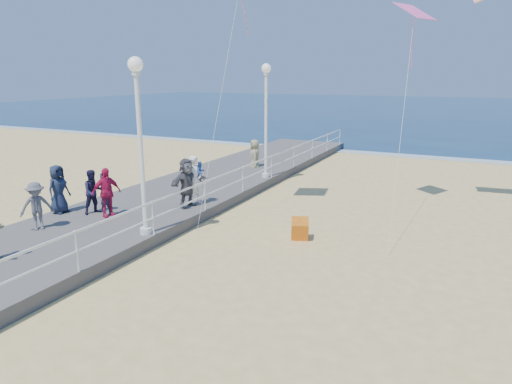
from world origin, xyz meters
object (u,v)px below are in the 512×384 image
at_px(spectator_2, 37,206).
at_px(beach_walker_c, 255,157).
at_px(woman_holding_toddler, 195,180).
at_px(toddler_held, 200,172).
at_px(spectator_5, 187,183).
at_px(spectator_0, 106,195).
at_px(box_kite, 300,231).
at_px(lamp_post_far, 266,109).
at_px(spectator_3, 106,193).
at_px(spectator_7, 94,192).
at_px(lamp_post_mid, 139,129).
at_px(spectator_4, 58,189).

height_order(spectator_2, beach_walker_c, spectator_2).
height_order(woman_holding_toddler, spectator_2, woman_holding_toddler).
height_order(toddler_held, spectator_2, toddler_held).
height_order(spectator_5, beach_walker_c, spectator_5).
bearing_deg(beach_walker_c, spectator_5, -22.98).
relative_size(spectator_2, beach_walker_c, 0.83).
xyz_separation_m(spectator_0, box_kite, (6.56, 1.71, -0.87)).
bearing_deg(lamp_post_far, spectator_0, -106.72).
bearing_deg(spectator_0, spectator_3, -131.11).
bearing_deg(lamp_post_far, spectator_7, -110.76).
relative_size(toddler_held, spectator_0, 0.52).
bearing_deg(beach_walker_c, spectator_3, -34.71).
distance_m(toddler_held, box_kite, 4.74).
bearing_deg(spectator_2, lamp_post_mid, -36.52).
xyz_separation_m(spectator_2, box_kite, (7.49, 3.79, -0.88)).
height_order(toddler_held, beach_walker_c, toddler_held).
height_order(spectator_7, beach_walker_c, spectator_7).
distance_m(woman_holding_toddler, spectator_3, 3.28).
relative_size(spectator_7, box_kite, 2.63).
bearing_deg(beach_walker_c, spectator_2, -38.75).
distance_m(spectator_0, spectator_7, 0.62).
bearing_deg(box_kite, spectator_2, -173.71).
relative_size(toddler_held, spectator_5, 0.43).
relative_size(lamp_post_far, spectator_7, 3.37).
relative_size(lamp_post_mid, spectator_5, 2.87).
height_order(spectator_2, spectator_5, spectator_5).
height_order(lamp_post_mid, spectator_7, lamp_post_mid).
relative_size(lamp_post_mid, spectator_7, 3.37).
xyz_separation_m(lamp_post_far, spectator_0, (-2.43, -8.08, -2.49)).
xyz_separation_m(lamp_post_far, spectator_4, (-4.23, -8.53, -2.39)).
distance_m(woman_holding_toddler, box_kite, 4.77).
height_order(spectator_0, spectator_2, spectator_2).
xyz_separation_m(woman_holding_toddler, spectator_0, (-1.99, -2.60, -0.17)).
xyz_separation_m(toddler_held, spectator_5, (-0.24, -0.58, -0.32)).
bearing_deg(spectator_3, spectator_7, 105.50).
bearing_deg(lamp_post_mid, spectator_5, 99.68).
bearing_deg(lamp_post_mid, spectator_3, 160.09).
bearing_deg(spectator_3, lamp_post_far, 8.82).
height_order(lamp_post_far, box_kite, lamp_post_far).
distance_m(spectator_5, beach_walker_c, 8.16).
bearing_deg(spectator_2, spectator_4, 62.63).
bearing_deg(spectator_0, lamp_post_far, -15.84).
bearing_deg(beach_walker_c, spectator_4, -44.43).
bearing_deg(spectator_3, toddler_held, -11.16).
xyz_separation_m(lamp_post_far, woman_holding_toddler, (-0.44, -5.48, -2.32)).
bearing_deg(spectator_5, spectator_7, 144.18).
bearing_deg(spectator_7, toddler_held, -21.81).
bearing_deg(spectator_3, spectator_5, -14.19).
bearing_deg(spectator_4, toddler_held, -51.07).
height_order(lamp_post_mid, woman_holding_toddler, lamp_post_mid).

